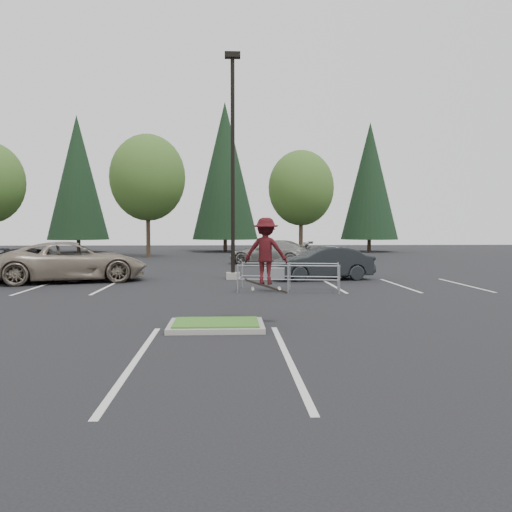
{
  "coord_description": "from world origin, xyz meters",
  "views": [
    {
      "loc": [
        0.28,
        -12.5,
        2.34
      ],
      "look_at": [
        1.01,
        1.5,
        1.6
      ],
      "focal_mm": 38.0,
      "sensor_mm": 36.0,
      "label": 1
    }
  ],
  "objects_px": {
    "conif_a": "(77,178)",
    "conif_c": "(370,181)",
    "car_r_charc": "(322,263)",
    "decid_c": "(301,190)",
    "car_l_black": "(38,265)",
    "car_far_silver": "(272,252)",
    "cart_corral": "(278,274)",
    "car_l_tan": "(71,262)",
    "skateboarder": "(266,251)",
    "light_pole": "(233,178)",
    "conif_b": "(225,171)",
    "decid_b": "(148,180)"
  },
  "relations": [
    {
      "from": "cart_corral",
      "to": "skateboarder",
      "type": "xyz_separation_m",
      "value": [
        -0.89,
        -6.63,
        1.11
      ]
    },
    {
      "from": "decid_b",
      "to": "car_r_charc",
      "type": "xyz_separation_m",
      "value": [
        10.51,
        -19.03,
        -5.3
      ]
    },
    {
      "from": "cart_corral",
      "to": "skateboarder",
      "type": "distance_m",
      "value": 6.78
    },
    {
      "from": "conif_a",
      "to": "skateboarder",
      "type": "xyz_separation_m",
      "value": [
        15.2,
        -39.45,
        -5.34
      ]
    },
    {
      "from": "car_l_tan",
      "to": "skateboarder",
      "type": "bearing_deg",
      "value": -160.67
    },
    {
      "from": "skateboarder",
      "to": "decid_b",
      "type": "bearing_deg",
      "value": -63.65
    },
    {
      "from": "conif_c",
      "to": "skateboarder",
      "type": "relative_size",
      "value": 6.8
    },
    {
      "from": "car_l_black",
      "to": "car_l_tan",
      "type": "bearing_deg",
      "value": -86.45
    },
    {
      "from": "conif_b",
      "to": "car_far_silver",
      "type": "bearing_deg",
      "value": -80.59
    },
    {
      "from": "conif_c",
      "to": "car_l_tan",
      "type": "distance_m",
      "value": 35.48
    },
    {
      "from": "decid_c",
      "to": "cart_corral",
      "type": "bearing_deg",
      "value": -99.76
    },
    {
      "from": "skateboarder",
      "to": "car_l_black",
      "type": "distance_m",
      "value": 14.34
    },
    {
      "from": "conif_c",
      "to": "car_r_charc",
      "type": "relative_size",
      "value": 2.78
    },
    {
      "from": "skateboarder",
      "to": "cart_corral",
      "type": "bearing_deg",
      "value": -84.83
    },
    {
      "from": "decid_c",
      "to": "car_l_tan",
      "type": "distance_m",
      "value": 22.88
    },
    {
      "from": "skateboarder",
      "to": "car_l_tan",
      "type": "relative_size",
      "value": 0.29
    },
    {
      "from": "cart_corral",
      "to": "car_r_charc",
      "type": "bearing_deg",
      "value": 70.12
    },
    {
      "from": "cart_corral",
      "to": "conif_c",
      "type": "bearing_deg",
      "value": 79.01
    },
    {
      "from": "decid_b",
      "to": "car_far_silver",
      "type": "height_order",
      "value": "decid_b"
    },
    {
      "from": "conif_b",
      "to": "light_pole",
      "type": "bearing_deg",
      "value": -88.99
    },
    {
      "from": "skateboarder",
      "to": "conif_c",
      "type": "bearing_deg",
      "value": -95.36
    },
    {
      "from": "car_l_black",
      "to": "car_far_silver",
      "type": "xyz_separation_m",
      "value": [
        11.06,
        10.5,
        0.04
      ]
    },
    {
      "from": "conif_b",
      "to": "car_l_tan",
      "type": "height_order",
      "value": "conif_b"
    },
    {
      "from": "conif_a",
      "to": "conif_c",
      "type": "height_order",
      "value": "conif_a"
    },
    {
      "from": "light_pole",
      "to": "decid_b",
      "type": "xyz_separation_m",
      "value": [
        -6.51,
        18.53,
        1.48
      ]
    },
    {
      "from": "decid_b",
      "to": "conif_c",
      "type": "height_order",
      "value": "conif_c"
    },
    {
      "from": "light_pole",
      "to": "conif_c",
      "type": "distance_m",
      "value": 30.72
    },
    {
      "from": "conif_c",
      "to": "cart_corral",
      "type": "distance_m",
      "value": 35.0
    },
    {
      "from": "decid_c",
      "to": "car_l_black",
      "type": "height_order",
      "value": "decid_c"
    },
    {
      "from": "conif_a",
      "to": "car_far_silver",
      "type": "distance_m",
      "value": 25.6
    },
    {
      "from": "car_l_black",
      "to": "car_far_silver",
      "type": "bearing_deg",
      "value": -30.5
    },
    {
      "from": "conif_b",
      "to": "car_l_tan",
      "type": "distance_m",
      "value": 30.84
    },
    {
      "from": "car_l_tan",
      "to": "car_far_silver",
      "type": "relative_size",
      "value": 1.18
    },
    {
      "from": "conif_a",
      "to": "conif_c",
      "type": "bearing_deg",
      "value": -1.02
    },
    {
      "from": "decid_c",
      "to": "car_l_black",
      "type": "bearing_deg",
      "value": -127.35
    },
    {
      "from": "conif_a",
      "to": "cart_corral",
      "type": "xyz_separation_m",
      "value": [
        16.09,
        -32.83,
        -6.45
      ]
    },
    {
      "from": "car_l_black",
      "to": "decid_b",
      "type": "bearing_deg",
      "value": 10.03
    },
    {
      "from": "decid_b",
      "to": "cart_corral",
      "type": "bearing_deg",
      "value": -70.87
    },
    {
      "from": "light_pole",
      "to": "decid_c",
      "type": "distance_m",
      "value": 18.67
    },
    {
      "from": "cart_corral",
      "to": "conif_b",
      "type": "bearing_deg",
      "value": 102.82
    },
    {
      "from": "decid_c",
      "to": "skateboarder",
      "type": "height_order",
      "value": "decid_c"
    },
    {
      "from": "cart_corral",
      "to": "car_l_tan",
      "type": "distance_m",
      "value": 9.48
    },
    {
      "from": "conif_b",
      "to": "car_l_black",
      "type": "xyz_separation_m",
      "value": [
        -8.0,
        -29.0,
        -7.12
      ]
    },
    {
      "from": "light_pole",
      "to": "conif_b",
      "type": "bearing_deg",
      "value": 91.01
    },
    {
      "from": "conif_a",
      "to": "decid_c",
      "type": "bearing_deg",
      "value": -26.96
    },
    {
      "from": "car_l_black",
      "to": "car_r_charc",
      "type": "relative_size",
      "value": 1.11
    },
    {
      "from": "decid_c",
      "to": "car_l_tan",
      "type": "height_order",
      "value": "decid_c"
    },
    {
      "from": "decid_c",
      "to": "conif_a",
      "type": "bearing_deg",
      "value": 153.04
    },
    {
      "from": "conif_c",
      "to": "car_l_black",
      "type": "distance_m",
      "value": 36.13
    },
    {
      "from": "skateboarder",
      "to": "car_l_black",
      "type": "height_order",
      "value": "skateboarder"
    }
  ]
}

